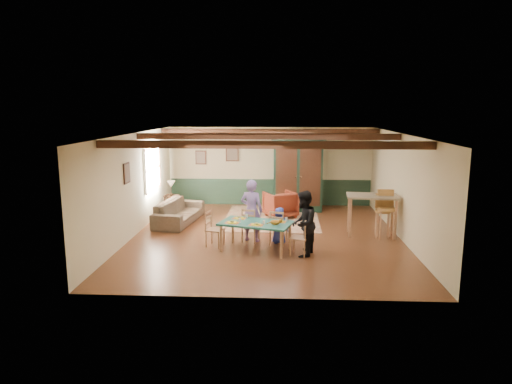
{
  "coord_description": "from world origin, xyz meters",
  "views": [
    {
      "loc": [
        0.34,
        -11.68,
        3.37
      ],
      "look_at": [
        -0.28,
        0.21,
        1.15
      ],
      "focal_mm": 32.0,
      "sensor_mm": 36.0,
      "label": 1
    }
  ],
  "objects_px": {
    "end_table": "(172,203)",
    "bar_stool_right": "(386,215)",
    "dining_table": "(256,237)",
    "person_woman": "(303,224)",
    "sofa": "(179,212)",
    "dining_chair_end_right": "(299,237)",
    "dining_chair_end_left": "(215,229)",
    "armoire": "(298,174)",
    "person_man": "(252,210)",
    "cat": "(275,222)",
    "dining_chair_far_left": "(251,225)",
    "person_child": "(279,226)",
    "counter_table": "(371,215)",
    "bar_stool_left": "(383,216)",
    "dining_chair_far_right": "(279,227)",
    "armchair": "(280,204)",
    "table_lamp": "(171,188)"
  },
  "relations": [
    {
      "from": "dining_chair_far_left",
      "to": "armoire",
      "type": "height_order",
      "value": "armoire"
    },
    {
      "from": "person_woman",
      "to": "dining_chair_end_left",
      "type": "bearing_deg",
      "value": -90.0
    },
    {
      "from": "person_man",
      "to": "person_child",
      "type": "xyz_separation_m",
      "value": [
        0.71,
        -0.21,
        -0.33
      ]
    },
    {
      "from": "cat",
      "to": "dining_chair_end_left",
      "type": "bearing_deg",
      "value": 176.63
    },
    {
      "from": "sofa",
      "to": "person_woman",
      "type": "bearing_deg",
      "value": -121.56
    },
    {
      "from": "person_child",
      "to": "cat",
      "type": "height_order",
      "value": "person_child"
    },
    {
      "from": "dining_chair_far_right",
      "to": "dining_chair_end_right",
      "type": "xyz_separation_m",
      "value": [
        0.48,
        -0.83,
        0.0
      ]
    },
    {
      "from": "person_child",
      "to": "cat",
      "type": "distance_m",
      "value": 0.89
    },
    {
      "from": "person_woman",
      "to": "armoire",
      "type": "distance_m",
      "value": 4.7
    },
    {
      "from": "dining_chair_end_left",
      "to": "armoire",
      "type": "relative_size",
      "value": 0.36
    },
    {
      "from": "end_table",
      "to": "bar_stool_left",
      "type": "height_order",
      "value": "bar_stool_left"
    },
    {
      "from": "cat",
      "to": "counter_table",
      "type": "bearing_deg",
      "value": 49.89
    },
    {
      "from": "counter_table",
      "to": "bar_stool_left",
      "type": "xyz_separation_m",
      "value": [
        0.26,
        -0.16,
        0.02
      ]
    },
    {
      "from": "person_child",
      "to": "sofa",
      "type": "xyz_separation_m",
      "value": [
        -2.97,
        1.95,
        -0.13
      ]
    },
    {
      "from": "dining_chair_end_left",
      "to": "table_lamp",
      "type": "bearing_deg",
      "value": 43.68
    },
    {
      "from": "dining_chair_end_left",
      "to": "table_lamp",
      "type": "xyz_separation_m",
      "value": [
        -1.98,
        3.81,
        0.32
      ]
    },
    {
      "from": "person_man",
      "to": "sofa",
      "type": "xyz_separation_m",
      "value": [
        -2.26,
        1.75,
        -0.46
      ]
    },
    {
      "from": "dining_chair_end_right",
      "to": "bar_stool_left",
      "type": "relative_size",
      "value": 0.77
    },
    {
      "from": "dining_chair_far_right",
      "to": "person_child",
      "type": "distance_m",
      "value": 0.08
    },
    {
      "from": "dining_chair_far_right",
      "to": "person_child",
      "type": "relative_size",
      "value": 0.95
    },
    {
      "from": "end_table",
      "to": "dining_table",
      "type": "bearing_deg",
      "value": -53.87
    },
    {
      "from": "dining_table",
      "to": "dining_chair_end_right",
      "type": "relative_size",
      "value": 1.89
    },
    {
      "from": "person_child",
      "to": "counter_table",
      "type": "bearing_deg",
      "value": -144.42
    },
    {
      "from": "bar_stool_left",
      "to": "bar_stool_right",
      "type": "xyz_separation_m",
      "value": [
        0.06,
        -0.11,
        0.06
      ]
    },
    {
      "from": "dining_table",
      "to": "bar_stool_left",
      "type": "height_order",
      "value": "bar_stool_left"
    },
    {
      "from": "armoire",
      "to": "person_man",
      "type": "bearing_deg",
      "value": -111.27
    },
    {
      "from": "bar_stool_left",
      "to": "person_man",
      "type": "bearing_deg",
      "value": -164.35
    },
    {
      "from": "table_lamp",
      "to": "bar_stool_right",
      "type": "height_order",
      "value": "bar_stool_right"
    },
    {
      "from": "counter_table",
      "to": "bar_stool_right",
      "type": "xyz_separation_m",
      "value": [
        0.32,
        -0.27,
        0.08
      ]
    },
    {
      "from": "dining_table",
      "to": "end_table",
      "type": "bearing_deg",
      "value": 126.13
    },
    {
      "from": "end_table",
      "to": "bar_stool_right",
      "type": "distance_m",
      "value": 6.96
    },
    {
      "from": "person_man",
      "to": "cat",
      "type": "distance_m",
      "value": 1.2
    },
    {
      "from": "person_man",
      "to": "end_table",
      "type": "bearing_deg",
      "value": -32.95
    },
    {
      "from": "dining_chair_end_left",
      "to": "armoire",
      "type": "xyz_separation_m",
      "value": [
        2.16,
        4.06,
        0.79
      ]
    },
    {
      "from": "person_woman",
      "to": "sofa",
      "type": "bearing_deg",
      "value": -113.1
    },
    {
      "from": "dining_chair_far_left",
      "to": "dining_chair_end_right",
      "type": "xyz_separation_m",
      "value": [
        1.18,
        -1.03,
        0.0
      ]
    },
    {
      "from": "dining_chair_end_left",
      "to": "dining_chair_end_right",
      "type": "bearing_deg",
      "value": -90.0
    },
    {
      "from": "person_child",
      "to": "bar_stool_right",
      "type": "xyz_separation_m",
      "value": [
        2.76,
        0.59,
        0.17
      ]
    },
    {
      "from": "dining_chair_end_left",
      "to": "sofa",
      "type": "bearing_deg",
      "value": 47.88
    },
    {
      "from": "dining_chair_end_left",
      "to": "armchair",
      "type": "distance_m",
      "value": 3.5
    },
    {
      "from": "end_table",
      "to": "armoire",
      "type": "bearing_deg",
      "value": 3.46
    },
    {
      "from": "sofa",
      "to": "dining_chair_end_right",
      "type": "bearing_deg",
      "value": -122.02
    },
    {
      "from": "dining_table",
      "to": "bar_stool_right",
      "type": "relative_size",
      "value": 1.31
    },
    {
      "from": "person_woman",
      "to": "dining_chair_end_right",
      "type": "bearing_deg",
      "value": -90.0
    },
    {
      "from": "dining_chair_far_left",
      "to": "cat",
      "type": "bearing_deg",
      "value": 139.2
    },
    {
      "from": "armchair",
      "to": "person_woman",
      "type": "bearing_deg",
      "value": 71.31
    },
    {
      "from": "dining_table",
      "to": "dining_chair_far_left",
      "type": "distance_m",
      "value": 0.76
    },
    {
      "from": "bar_stool_left",
      "to": "person_woman",
      "type": "bearing_deg",
      "value": -135.52
    },
    {
      "from": "person_man",
      "to": "sofa",
      "type": "relative_size",
      "value": 0.7
    },
    {
      "from": "dining_table",
      "to": "cat",
      "type": "distance_m",
      "value": 0.67
    }
  ]
}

